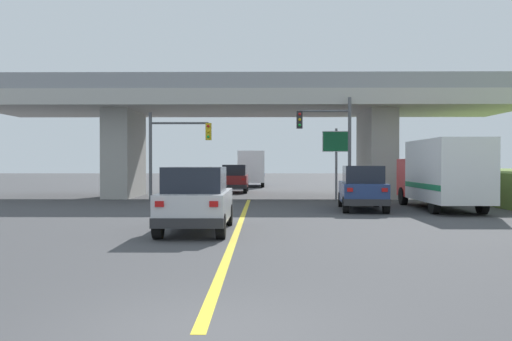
{
  "coord_description": "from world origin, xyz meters",
  "views": [
    {
      "loc": [
        0.81,
        -6.86,
        2.14
      ],
      "look_at": [
        0.52,
        16.33,
        1.83
      ],
      "focal_mm": 38.93,
      "sensor_mm": 36.0,
      "label": 1
    }
  ],
  "objects_px": {
    "suv_lead": "(196,199)",
    "traffic_signal_farside": "(173,144)",
    "suv_crossing": "(362,188)",
    "box_truck": "(442,173)",
    "highway_sign": "(336,147)",
    "traffic_signal_nearside": "(332,136)",
    "sedan_oncoming": "(235,179)",
    "semi_truck_distant": "(252,168)"
  },
  "relations": [
    {
      "from": "box_truck",
      "to": "sedan_oncoming",
      "type": "relative_size",
      "value": 1.69
    },
    {
      "from": "box_truck",
      "to": "sedan_oncoming",
      "type": "distance_m",
      "value": 18.2
    },
    {
      "from": "suv_lead",
      "to": "box_truck",
      "type": "relative_size",
      "value": 0.61
    },
    {
      "from": "highway_sign",
      "to": "semi_truck_distant",
      "type": "bearing_deg",
      "value": 106.5
    },
    {
      "from": "semi_truck_distant",
      "to": "suv_lead",
      "type": "bearing_deg",
      "value": -91.79
    },
    {
      "from": "sedan_oncoming",
      "to": "traffic_signal_farside",
      "type": "distance_m",
      "value": 9.85
    },
    {
      "from": "suv_lead",
      "to": "box_truck",
      "type": "height_order",
      "value": "box_truck"
    },
    {
      "from": "sedan_oncoming",
      "to": "semi_truck_distant",
      "type": "distance_m",
      "value": 10.58
    },
    {
      "from": "suv_crossing",
      "to": "sedan_oncoming",
      "type": "relative_size",
      "value": 1.08
    },
    {
      "from": "box_truck",
      "to": "traffic_signal_nearside",
      "type": "xyz_separation_m",
      "value": [
        -4.41,
        5.0,
        1.94
      ]
    },
    {
      "from": "semi_truck_distant",
      "to": "traffic_signal_farside",
      "type": "bearing_deg",
      "value": -101.76
    },
    {
      "from": "semi_truck_distant",
      "to": "suv_crossing",
      "type": "bearing_deg",
      "value": -77.83
    },
    {
      "from": "suv_lead",
      "to": "traffic_signal_nearside",
      "type": "relative_size",
      "value": 0.8
    },
    {
      "from": "box_truck",
      "to": "traffic_signal_nearside",
      "type": "relative_size",
      "value": 1.31
    },
    {
      "from": "traffic_signal_nearside",
      "to": "sedan_oncoming",
      "type": "bearing_deg",
      "value": 120.14
    },
    {
      "from": "suv_lead",
      "to": "highway_sign",
      "type": "distance_m",
      "value": 17.0
    },
    {
      "from": "suv_crossing",
      "to": "sedan_oncoming",
      "type": "height_order",
      "value": "same"
    },
    {
      "from": "suv_crossing",
      "to": "semi_truck_distant",
      "type": "bearing_deg",
      "value": 107.02
    },
    {
      "from": "semi_truck_distant",
      "to": "highway_sign",
      "type": "bearing_deg",
      "value": -73.5
    },
    {
      "from": "suv_lead",
      "to": "box_truck",
      "type": "distance_m",
      "value": 13.12
    },
    {
      "from": "suv_crossing",
      "to": "traffic_signal_farside",
      "type": "height_order",
      "value": "traffic_signal_farside"
    },
    {
      "from": "traffic_signal_farside",
      "to": "semi_truck_distant",
      "type": "height_order",
      "value": "traffic_signal_farside"
    },
    {
      "from": "suv_crossing",
      "to": "traffic_signal_farside",
      "type": "relative_size",
      "value": 0.96
    },
    {
      "from": "suv_crossing",
      "to": "box_truck",
      "type": "bearing_deg",
      "value": 6.9
    },
    {
      "from": "sedan_oncoming",
      "to": "highway_sign",
      "type": "bearing_deg",
      "value": -49.9
    },
    {
      "from": "traffic_signal_farside",
      "to": "semi_truck_distant",
      "type": "relative_size",
      "value": 0.67
    },
    {
      "from": "highway_sign",
      "to": "semi_truck_distant",
      "type": "xyz_separation_m",
      "value": [
        -5.36,
        18.1,
        -1.38
      ]
    },
    {
      "from": "suv_crossing",
      "to": "semi_truck_distant",
      "type": "xyz_separation_m",
      "value": [
        -5.54,
        25.68,
        0.67
      ]
    },
    {
      "from": "sedan_oncoming",
      "to": "traffic_signal_nearside",
      "type": "distance_m",
      "value": 11.9
    },
    {
      "from": "box_truck",
      "to": "sedan_oncoming",
      "type": "height_order",
      "value": "box_truck"
    },
    {
      "from": "suv_crossing",
      "to": "box_truck",
      "type": "distance_m",
      "value": 3.72
    },
    {
      "from": "suv_lead",
      "to": "traffic_signal_farside",
      "type": "distance_m",
      "value": 14.6
    },
    {
      "from": "box_truck",
      "to": "semi_truck_distant",
      "type": "relative_size",
      "value": 1.0
    },
    {
      "from": "suv_crossing",
      "to": "highway_sign",
      "type": "bearing_deg",
      "value": 96.17
    },
    {
      "from": "suv_lead",
      "to": "traffic_signal_farside",
      "type": "height_order",
      "value": "traffic_signal_farside"
    },
    {
      "from": "traffic_signal_nearside",
      "to": "box_truck",
      "type": "bearing_deg",
      "value": -48.62
    },
    {
      "from": "highway_sign",
      "to": "traffic_signal_farside",
      "type": "bearing_deg",
      "value": -170.96
    },
    {
      "from": "suv_lead",
      "to": "semi_truck_distant",
      "type": "relative_size",
      "value": 0.61
    },
    {
      "from": "traffic_signal_farside",
      "to": "suv_lead",
      "type": "bearing_deg",
      "value": -77.88
    },
    {
      "from": "suv_crossing",
      "to": "highway_sign",
      "type": "height_order",
      "value": "highway_sign"
    },
    {
      "from": "suv_crossing",
      "to": "semi_truck_distant",
      "type": "height_order",
      "value": "semi_truck_distant"
    },
    {
      "from": "box_truck",
      "to": "semi_truck_distant",
      "type": "xyz_separation_m",
      "value": [
        -9.2,
        25.54,
        0.01
      ]
    }
  ]
}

